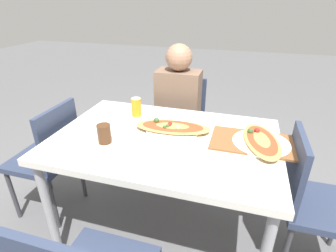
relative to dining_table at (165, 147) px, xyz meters
The scene contains 11 objects.
ground_plane 0.67m from the dining_table, ahead, with size 14.00×14.00×0.00m, color #59595B.
dining_table is the anchor object (origin of this frame).
chair_far_seated 0.79m from the dining_table, 96.92° to the left, with size 0.40×0.40×0.85m.
chair_side_left 0.86m from the dining_table, behind, with size 0.40×0.40×0.85m.
chair_side_right 0.86m from the dining_table, ahead, with size 0.40×0.40×0.85m.
person_seated 0.65m from the dining_table, 98.09° to the left, with size 0.35×0.23×1.16m.
pizza_main 0.13m from the dining_table, 78.77° to the left, with size 0.47×0.33×0.06m.
soda_can 0.39m from the dining_table, 139.12° to the left, with size 0.07×0.07×0.12m.
drink_glass 0.36m from the dining_table, 153.47° to the right, with size 0.08×0.08×0.11m.
serving_tray 0.50m from the dining_table, ahead, with size 0.45×0.28×0.01m.
pizza_second 0.54m from the dining_table, ahead, with size 0.31×0.44×0.06m.
Camera 1 is at (0.39, -1.27, 1.47)m, focal length 28.00 mm.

